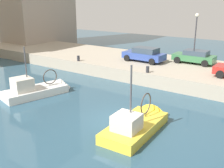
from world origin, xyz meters
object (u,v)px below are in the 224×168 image
fishing_boat_white (40,93)px  quay_streetlamp (196,30)px  mooring_bollard_south (148,69)px  parked_car_blue (144,54)px  mooring_bollard_mid (78,58)px  fishing_boat_yellow (138,127)px  parked_car_green (194,56)px

fishing_boat_white → quay_streetlamp: size_ratio=1.24×
mooring_bollard_south → quay_streetlamp: size_ratio=0.11×
fishing_boat_white → quay_streetlamp: 15.53m
parked_car_blue → mooring_bollard_mid: 6.76m
fishing_boat_yellow → parked_car_green: size_ratio=1.41×
parked_car_blue → quay_streetlamp: (1.93, -4.41, 2.52)m
quay_streetlamp → parked_car_green: bearing=-17.7°
fishing_boat_yellow → parked_car_green: fishing_boat_yellow is taller
quay_streetlamp → mooring_bollard_south: bearing=160.3°
mooring_bollard_south → quay_streetlamp: quay_streetlamp is taller
quay_streetlamp → fishing_boat_yellow: bearing=-173.4°
fishing_boat_white → quay_streetlamp: bearing=-32.0°
fishing_boat_yellow → mooring_bollard_south: 8.60m
parked_car_green → fishing_boat_yellow: bearing=-173.7°
parked_car_blue → quay_streetlamp: quay_streetlamp is taller
fishing_boat_yellow → mooring_bollard_south: bearing=24.8°
fishing_boat_white → parked_car_blue: (10.72, -3.51, 1.78)m
fishing_boat_yellow → fishing_boat_white: size_ratio=0.94×
fishing_boat_yellow → mooring_bollard_mid: size_ratio=10.23×
parked_car_blue → quay_streetlamp: size_ratio=0.89×
parked_car_green → mooring_bollard_mid: 11.64m
fishing_boat_white → parked_car_blue: bearing=-18.1°
fishing_boat_yellow → parked_car_blue: bearing=27.5°
fishing_boat_yellow → mooring_bollard_mid: (7.71, 11.56, 1.35)m
fishing_boat_white → mooring_bollard_south: size_ratio=10.87×
parked_car_green → quay_streetlamp: 2.57m
fishing_boat_yellow → fishing_boat_white: bearing=85.7°
fishing_boat_yellow → parked_car_green: 13.71m
parked_car_blue → mooring_bollard_south: size_ratio=7.83×
parked_car_blue → mooring_bollard_mid: parked_car_blue is taller
fishing_boat_white → parked_car_green: size_ratio=1.49×
mooring_bollard_mid → quay_streetlamp: size_ratio=0.11×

